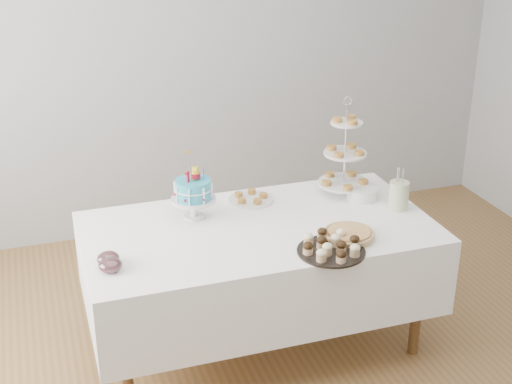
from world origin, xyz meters
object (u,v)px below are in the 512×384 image
object	(u,v)px
jam_bowl_a	(110,265)
utensil_pitcher	(399,194)
pastry_plate	(251,198)
pie	(349,234)
jam_bowl_b	(108,259)
tiered_stand	(345,154)
plate_stack	(362,193)
cupcake_tray	(331,245)
table	(259,262)
birthday_cake	(194,200)

from	to	relation	value
jam_bowl_a	utensil_pitcher	distance (m)	1.69
pastry_plate	utensil_pitcher	size ratio (longest dim) A/B	1.06
pie	jam_bowl_b	world-z (taller)	jam_bowl_b
pie	utensil_pitcher	bearing A→B (deg)	30.57
pie	tiered_stand	xyz separation A→B (m)	(0.22, 0.56, 0.23)
pie	plate_stack	distance (m)	0.54
cupcake_tray	plate_stack	bearing A→B (deg)	51.39
pie	tiered_stand	size ratio (longest dim) A/B	0.45
table	tiered_stand	xyz separation A→B (m)	(0.63, 0.27, 0.48)
tiered_stand	plate_stack	world-z (taller)	tiered_stand
tiered_stand	utensil_pitcher	world-z (taller)	tiered_stand
cupcake_tray	plate_stack	world-z (taller)	cupcake_tray
pie	jam_bowl_a	world-z (taller)	jam_bowl_a
table	pie	bearing A→B (deg)	-35.23
birthday_cake	tiered_stand	size ratio (longest dim) A/B	0.64
cupcake_tray	pie	xyz separation A→B (m)	(0.15, 0.11, -0.01)
jam_bowl_a	plate_stack	bearing A→B (deg)	14.44
jam_bowl_a	utensil_pitcher	bearing A→B (deg)	6.96
jam_bowl_b	cupcake_tray	bearing A→B (deg)	-11.91
table	pie	distance (m)	0.56
pastry_plate	tiered_stand	bearing A→B (deg)	-6.68
birthday_cake	pie	distance (m)	0.88
pastry_plate	pie	bearing A→B (deg)	-61.05
birthday_cake	jam_bowl_b	distance (m)	0.66
table	jam_bowl_a	distance (m)	0.91
plate_stack	pastry_plate	bearing A→B (deg)	164.55
pie	jam_bowl_b	xyz separation A→B (m)	(-1.25, 0.12, 0.01)
birthday_cake	cupcake_tray	world-z (taller)	birthday_cake
plate_stack	utensil_pitcher	bearing A→B (deg)	-54.85
jam_bowl_b	pie	bearing A→B (deg)	-5.49
cupcake_tray	jam_bowl_a	world-z (taller)	cupcake_tray
pie	utensil_pitcher	distance (m)	0.51
table	birthday_cake	world-z (taller)	birthday_cake
pie	birthday_cake	bearing A→B (deg)	144.74
pastry_plate	cupcake_tray	bearing A→B (deg)	-75.16
plate_stack	jam_bowl_b	xyz separation A→B (m)	(-1.54, -0.33, -0.00)
pie	utensil_pitcher	size ratio (longest dim) A/B	1.09
table	plate_stack	world-z (taller)	plate_stack
cupcake_tray	tiered_stand	world-z (taller)	tiered_stand
jam_bowl_b	tiered_stand	bearing A→B (deg)	16.58
pastry_plate	utensil_pitcher	distance (m)	0.86
jam_bowl_a	tiered_stand	bearing A→B (deg)	19.04
jam_bowl_a	utensil_pitcher	xyz separation A→B (m)	(1.68, 0.21, 0.06)
tiered_stand	pastry_plate	world-z (taller)	tiered_stand
tiered_stand	jam_bowl_a	size ratio (longest dim) A/B	5.26
pie	pastry_plate	size ratio (longest dim) A/B	1.03
birthday_cake	utensil_pitcher	distance (m)	1.18
pie	jam_bowl_a	distance (m)	1.25
cupcake_tray	pie	world-z (taller)	cupcake_tray
birthday_cake	jam_bowl_b	bearing A→B (deg)	-163.36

